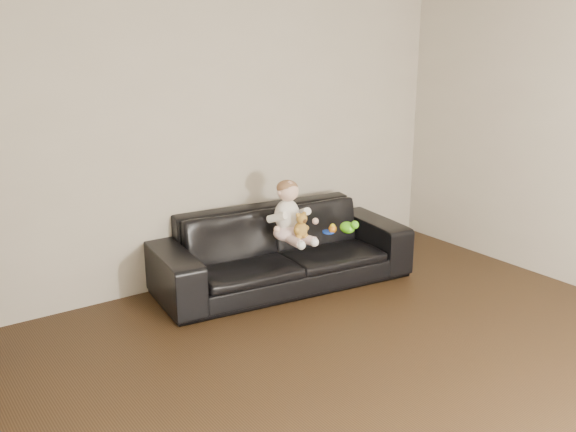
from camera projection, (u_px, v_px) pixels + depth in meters
floor at (442, 418)px, 3.76m from camera, size 5.50×5.50×0.00m
wall_back at (210, 136)px, 5.55m from camera, size 5.00×0.00×5.00m
sofa at (282, 248)px, 5.66m from camera, size 2.34×1.13×0.66m
baby at (289, 215)px, 5.46m from camera, size 0.36×0.44×0.53m
teddy_bear at (301, 226)px, 5.35m from camera, size 0.13×0.13×0.22m
toy_green at (347, 228)px, 5.72m from camera, size 0.15×0.17×0.11m
toy_rattle at (333, 229)px, 5.73m from camera, size 0.08×0.08×0.07m
toy_blue_disc at (328, 232)px, 5.74m from camera, size 0.14×0.14×0.02m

